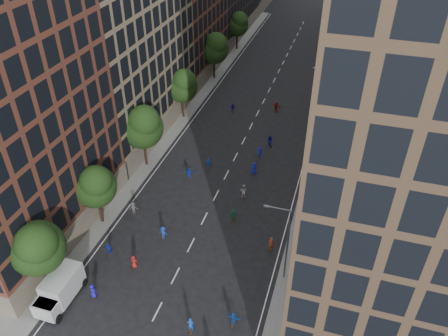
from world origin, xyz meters
name	(u,v)px	position (x,y,z in m)	size (l,w,h in m)	color
ground	(250,128)	(0.00, 40.00, 0.00)	(240.00, 240.00, 0.00)	black
sidewalk_left	(195,96)	(-12.00, 47.50, 0.07)	(4.00, 105.00, 0.15)	slate
sidewalk_right	(333,116)	(12.00, 47.50, 0.07)	(4.00, 105.00, 0.15)	slate
bldg_left_b	(110,16)	(-19.00, 35.00, 17.00)	(14.00, 26.00, 34.00)	#806F54
bldg_right_a	(415,121)	(19.00, 15.00, 18.00)	(14.00, 30.00, 36.00)	#4C3928
bldg_right_b	(402,26)	(19.00, 44.00, 16.50)	(14.00, 28.00, 33.00)	#6E645B
tree_left_0	(37,247)	(-11.01, 3.85, 5.96)	(5.20, 5.20, 8.83)	black
tree_left_1	(95,185)	(-11.02, 13.86, 5.55)	(4.80, 4.80, 8.21)	black
tree_left_2	(143,126)	(-10.99, 25.83, 6.36)	(5.60, 5.60, 9.45)	black
tree_left_3	(182,85)	(-11.02, 39.85, 5.82)	(5.00, 5.00, 8.58)	black
tree_left_4	(215,48)	(-11.00, 55.84, 6.10)	(5.40, 5.40, 9.08)	black
tree_left_5	(238,24)	(-11.02, 71.86, 5.68)	(4.80, 4.80, 8.33)	black
tree_right_a	(334,83)	(11.38, 47.85, 5.63)	(5.00, 5.00, 8.39)	black
tree_right_b	(344,39)	(11.39, 67.85, 5.96)	(5.20, 5.20, 8.83)	black
streetlamp_near	(285,241)	(10.37, 12.00, 5.17)	(2.64, 0.22, 9.06)	#595B60
streetlamp_far	(325,93)	(10.37, 45.00, 5.17)	(2.64, 0.22, 9.06)	#595B60
cargo_van	(60,289)	(-9.30, 3.13, 1.51)	(2.53, 5.39, 2.86)	silver
skater_0	(93,291)	(-6.53, 4.27, 0.81)	(0.80, 0.52, 1.63)	#1B16B3
skater_1	(191,325)	(3.74, 3.56, 0.83)	(0.61, 0.40, 1.67)	blue
skater_3	(163,233)	(-3.26, 13.60, 0.80)	(1.04, 0.60, 1.61)	#1638B7
skater_4	(109,249)	(-7.83, 9.66, 0.78)	(0.91, 0.38, 1.56)	#162EB4
skater_5	(233,319)	(7.20, 5.34, 0.75)	(1.39, 0.44, 1.50)	#154BAF
skater_6	(134,262)	(-4.46, 8.82, 0.79)	(0.77, 0.50, 1.58)	maroon
skater_7	(271,244)	(8.50, 15.47, 0.84)	(0.61, 0.40, 1.67)	#A63C1B
skater_8	(244,191)	(3.38, 23.18, 0.93)	(0.90, 0.70, 1.85)	silver
skater_9	(134,208)	(-8.27, 16.33, 0.84)	(1.09, 0.63, 1.68)	#444549
skater_10	(233,216)	(3.39, 18.56, 0.88)	(1.03, 0.43, 1.76)	#227446
skater_11	(189,173)	(-4.50, 24.89, 0.77)	(1.43, 0.45, 1.54)	#1742BB
skater_12	(254,169)	(3.43, 28.30, 0.86)	(0.84, 0.55, 1.71)	#1723BC
skater_13	(208,163)	(-2.79, 27.80, 0.80)	(0.58, 0.38, 1.59)	#1646B7
skater_14	(270,141)	(4.05, 35.54, 0.92)	(0.90, 0.70, 1.85)	#121697
skater_15	(260,153)	(3.30, 32.34, 0.81)	(1.05, 0.60, 1.63)	#1715AC
skater_16	(233,108)	(-4.01, 43.90, 0.81)	(0.95, 0.40, 1.63)	#1C13A1
skater_17	(276,107)	(2.81, 46.32, 0.88)	(1.63, 0.52, 1.75)	maroon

